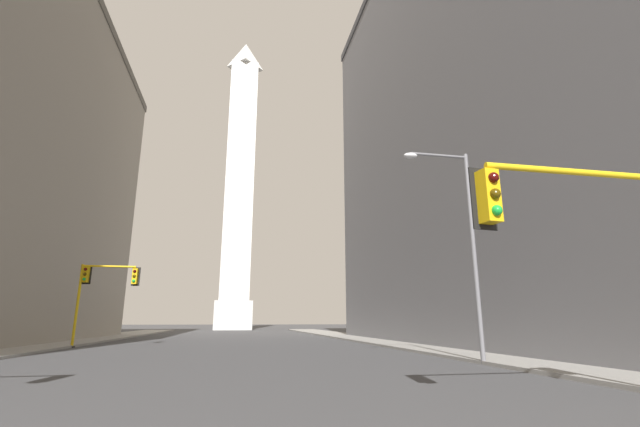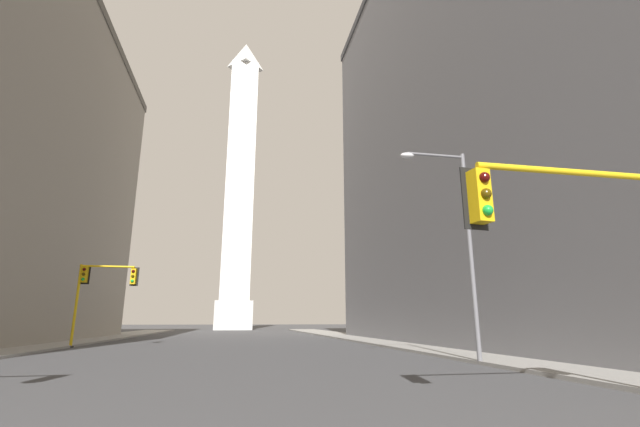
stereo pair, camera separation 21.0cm
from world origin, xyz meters
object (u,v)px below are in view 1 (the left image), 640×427
object	(u,v)px
obelisk	(240,181)
traffic_light_near_right	(621,222)
street_lamp	(463,231)
traffic_light_mid_left	(100,284)

from	to	relation	value
obelisk	traffic_light_near_right	xyz separation A→B (m)	(8.26, -79.60, -26.47)
traffic_light_near_right	street_lamp	size ratio (longest dim) A/B	0.59
obelisk	traffic_light_mid_left	size ratio (longest dim) A/B	11.32
traffic_light_mid_left	street_lamp	bearing A→B (deg)	-39.18
street_lamp	obelisk	bearing A→B (deg)	98.08
obelisk	traffic_light_mid_left	xyz separation A→B (m)	(-9.09, -54.63, -26.06)
obelisk	traffic_light_near_right	world-z (taller)	obelisk
traffic_light_near_right	street_lamp	distance (m)	9.77
obelisk	traffic_light_near_right	distance (m)	84.29
traffic_light_near_right	street_lamp	xyz separation A→B (m)	(1.70, 9.44, 1.81)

